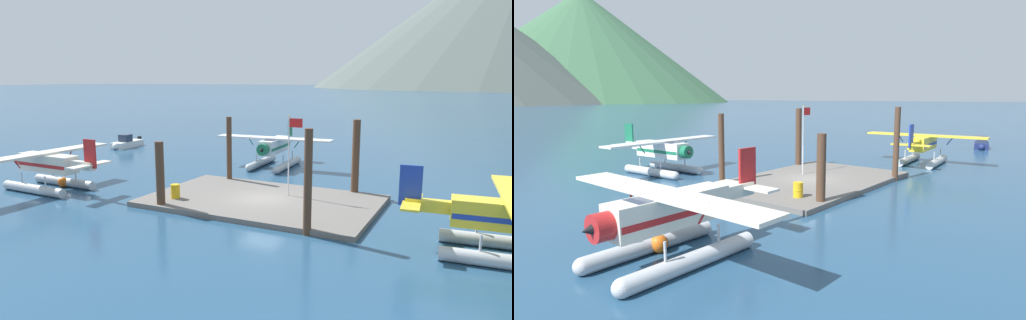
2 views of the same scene
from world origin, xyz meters
TOP-DOWN VIEW (x-y plane):
  - ground_plane at (0.00, 0.00)m, footprint 1200.00×1200.00m
  - dock_platform at (0.00, 0.00)m, footprint 14.16×8.85m
  - piling_near_left at (-4.87, -3.89)m, footprint 0.52×0.52m
  - piling_near_right at (4.61, -4.33)m, footprint 0.41×0.41m
  - piling_far_left at (-4.73, 4.05)m, footprint 0.39×0.39m
  - piling_far_right at (4.72, 4.35)m, footprint 0.50×0.50m
  - flagpole at (1.30, 1.45)m, footprint 0.95×0.10m
  - fuel_drum at (-4.92, -2.39)m, footprint 0.62×0.62m
  - mooring_buoy at (-14.74, -2.62)m, footprint 0.73×0.73m
  - seaplane_white_bow_left at (-4.26, 11.19)m, footprint 10.47×7.97m
  - seaplane_cream_port_aft at (-14.91, -3.64)m, footprint 7.98×10.42m
  - seaplane_yellow_stbd_aft at (13.51, -3.33)m, footprint 7.97×10.48m
  - boat_white_open_west at (-24.31, 14.36)m, footprint 1.82×4.89m

SIDE VIEW (x-z plane):
  - ground_plane at x=0.00m, z-range 0.00..0.00m
  - dock_platform at x=0.00m, z-range 0.00..0.30m
  - mooring_buoy at x=-14.74m, z-range 0.00..0.73m
  - boat_white_open_west at x=-24.31m, z-range -0.26..1.24m
  - fuel_drum at x=-4.92m, z-range 0.30..1.18m
  - seaplane_white_bow_left at x=-4.26m, z-range -0.34..3.50m
  - seaplane_cream_port_aft at x=-14.91m, z-range -0.34..3.50m
  - seaplane_yellow_stbd_aft at x=13.51m, z-range -0.34..3.50m
  - piling_near_left at x=-4.87m, z-range 0.00..4.08m
  - piling_far_left at x=-4.73m, z-range 0.00..4.96m
  - piling_far_right at x=4.72m, z-range 0.00..5.10m
  - piling_near_right at x=4.61m, z-range 0.00..5.35m
  - flagpole at x=1.30m, z-range 0.98..6.13m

